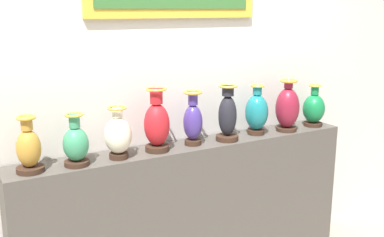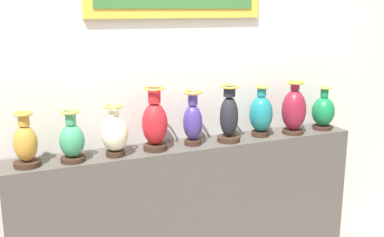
{
  "view_description": "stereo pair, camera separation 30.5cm",
  "coord_description": "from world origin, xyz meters",
  "px_view_note": "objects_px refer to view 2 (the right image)",
  "views": [
    {
      "loc": [
        -1.45,
        -2.59,
        1.88
      ],
      "look_at": [
        0.0,
        0.0,
        1.17
      ],
      "focal_mm": 42.85,
      "sensor_mm": 36.0,
      "label": 1
    },
    {
      "loc": [
        -1.18,
        -2.72,
        1.88
      ],
      "look_at": [
        0.0,
        0.0,
        1.17
      ],
      "focal_mm": 42.85,
      "sensor_mm": 36.0,
      "label": 2
    }
  ],
  "objects_px": {
    "vase_crimson": "(155,123)",
    "vase_burgundy": "(294,110)",
    "vase_jade": "(72,141)",
    "vase_ivory": "(115,133)",
    "vase_teal": "(261,114)",
    "vase_indigo": "(193,121)",
    "vase_emerald": "(323,112)",
    "vase_onyx": "(229,117)",
    "vase_ochre": "(26,144)"
  },
  "relations": [
    {
      "from": "vase_ivory",
      "to": "vase_crimson",
      "type": "distance_m",
      "value": 0.27
    },
    {
      "from": "vase_crimson",
      "to": "vase_burgundy",
      "type": "xyz_separation_m",
      "value": [
        1.06,
        -0.02,
        -0.0
      ]
    },
    {
      "from": "vase_ochre",
      "to": "vase_crimson",
      "type": "xyz_separation_m",
      "value": [
        0.79,
        0.01,
        0.04
      ]
    },
    {
      "from": "vase_crimson",
      "to": "vase_teal",
      "type": "distance_m",
      "value": 0.8
    },
    {
      "from": "vase_onyx",
      "to": "vase_teal",
      "type": "relative_size",
      "value": 1.07
    },
    {
      "from": "vase_jade",
      "to": "vase_teal",
      "type": "distance_m",
      "value": 1.33
    },
    {
      "from": "vase_emerald",
      "to": "vase_ivory",
      "type": "bearing_deg",
      "value": -179.52
    },
    {
      "from": "vase_teal",
      "to": "vase_burgundy",
      "type": "distance_m",
      "value": 0.26
    },
    {
      "from": "vase_ochre",
      "to": "vase_emerald",
      "type": "distance_m",
      "value": 2.12
    },
    {
      "from": "vase_ivory",
      "to": "vase_ochre",
      "type": "bearing_deg",
      "value": 178.67
    },
    {
      "from": "vase_ivory",
      "to": "vase_crimson",
      "type": "height_order",
      "value": "vase_crimson"
    },
    {
      "from": "vase_burgundy",
      "to": "vase_emerald",
      "type": "xyz_separation_m",
      "value": [
        0.28,
        0.01,
        -0.04
      ]
    },
    {
      "from": "vase_ivory",
      "to": "vase_jade",
      "type": "bearing_deg",
      "value": -179.14
    },
    {
      "from": "vase_crimson",
      "to": "vase_indigo",
      "type": "bearing_deg",
      "value": 2.41
    },
    {
      "from": "vase_ochre",
      "to": "vase_crimson",
      "type": "relative_size",
      "value": 0.79
    },
    {
      "from": "vase_jade",
      "to": "vase_onyx",
      "type": "bearing_deg",
      "value": 0.53
    },
    {
      "from": "vase_ivory",
      "to": "vase_onyx",
      "type": "distance_m",
      "value": 0.8
    },
    {
      "from": "vase_crimson",
      "to": "vase_indigo",
      "type": "relative_size",
      "value": 1.12
    },
    {
      "from": "vase_indigo",
      "to": "vase_jade",
      "type": "bearing_deg",
      "value": -177.49
    },
    {
      "from": "vase_crimson",
      "to": "vase_burgundy",
      "type": "distance_m",
      "value": 1.06
    },
    {
      "from": "vase_onyx",
      "to": "vase_emerald",
      "type": "distance_m",
      "value": 0.81
    },
    {
      "from": "vase_crimson",
      "to": "vase_indigo",
      "type": "distance_m",
      "value": 0.27
    },
    {
      "from": "vase_crimson",
      "to": "vase_jade",
      "type": "bearing_deg",
      "value": -177.43
    },
    {
      "from": "vase_ivory",
      "to": "vase_teal",
      "type": "height_order",
      "value": "vase_teal"
    },
    {
      "from": "vase_jade",
      "to": "vase_burgundy",
      "type": "xyz_separation_m",
      "value": [
        1.58,
        0.0,
        0.05
      ]
    },
    {
      "from": "vase_ivory",
      "to": "vase_emerald",
      "type": "xyz_separation_m",
      "value": [
        1.6,
        0.01,
        -0.01
      ]
    },
    {
      "from": "vase_crimson",
      "to": "vase_burgundy",
      "type": "relative_size",
      "value": 1.05
    },
    {
      "from": "vase_ivory",
      "to": "vase_indigo",
      "type": "distance_m",
      "value": 0.54
    },
    {
      "from": "vase_ivory",
      "to": "vase_burgundy",
      "type": "height_order",
      "value": "vase_burgundy"
    },
    {
      "from": "vase_ivory",
      "to": "vase_onyx",
      "type": "height_order",
      "value": "vase_onyx"
    },
    {
      "from": "vase_ochre",
      "to": "vase_burgundy",
      "type": "xyz_separation_m",
      "value": [
        1.84,
        -0.01,
        0.04
      ]
    },
    {
      "from": "vase_ivory",
      "to": "vase_crimson",
      "type": "relative_size",
      "value": 0.78
    },
    {
      "from": "vase_jade",
      "to": "vase_burgundy",
      "type": "bearing_deg",
      "value": 0.18
    },
    {
      "from": "vase_indigo",
      "to": "vase_emerald",
      "type": "bearing_deg",
      "value": -0.96
    },
    {
      "from": "vase_teal",
      "to": "vase_emerald",
      "type": "relative_size",
      "value": 1.12
    },
    {
      "from": "vase_ochre",
      "to": "vase_onyx",
      "type": "xyz_separation_m",
      "value": [
        1.31,
        -0.01,
        0.04
      ]
    },
    {
      "from": "vase_emerald",
      "to": "vase_teal",
      "type": "bearing_deg",
      "value": 177.43
    },
    {
      "from": "vase_ivory",
      "to": "vase_burgundy",
      "type": "bearing_deg",
      "value": 0.05
    },
    {
      "from": "vase_ivory",
      "to": "vase_onyx",
      "type": "relative_size",
      "value": 0.83
    },
    {
      "from": "vase_indigo",
      "to": "vase_teal",
      "type": "bearing_deg",
      "value": 0.67
    },
    {
      "from": "vase_teal",
      "to": "vase_emerald",
      "type": "height_order",
      "value": "vase_teal"
    },
    {
      "from": "vase_jade",
      "to": "vase_teal",
      "type": "relative_size",
      "value": 0.85
    },
    {
      "from": "vase_onyx",
      "to": "vase_burgundy",
      "type": "height_order",
      "value": "same"
    },
    {
      "from": "vase_ochre",
      "to": "vase_ivory",
      "type": "relative_size",
      "value": 1.01
    },
    {
      "from": "vase_crimson",
      "to": "vase_emerald",
      "type": "bearing_deg",
      "value": -0.27
    },
    {
      "from": "vase_jade",
      "to": "vase_onyx",
      "type": "height_order",
      "value": "vase_onyx"
    },
    {
      "from": "vase_burgundy",
      "to": "vase_emerald",
      "type": "relative_size",
      "value": 1.2
    },
    {
      "from": "vase_ochre",
      "to": "vase_teal",
      "type": "relative_size",
      "value": 0.89
    },
    {
      "from": "vase_ochre",
      "to": "vase_crimson",
      "type": "height_order",
      "value": "vase_crimson"
    },
    {
      "from": "vase_ivory",
      "to": "vase_indigo",
      "type": "relative_size",
      "value": 0.88
    }
  ]
}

